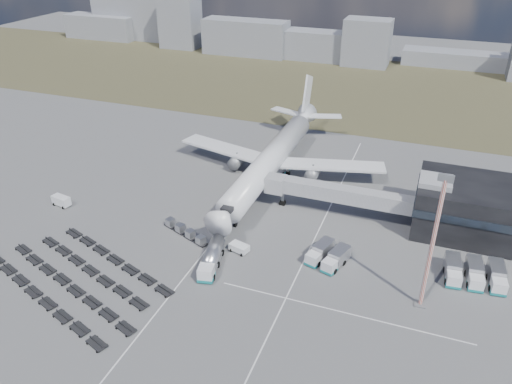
% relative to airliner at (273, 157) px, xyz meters
% --- Properties ---
extents(ground, '(420.00, 420.00, 0.00)m').
position_rel_airliner_xyz_m(ground, '(0.00, -32.38, -5.29)').
color(ground, '#565659').
rests_on(ground, ground).
extents(grass_strip, '(420.00, 90.00, 0.01)m').
position_rel_airliner_xyz_m(grass_strip, '(0.00, 77.62, -5.29)').
color(grass_strip, '#47452B').
rests_on(grass_strip, ground).
extents(lane_markings, '(47.12, 110.00, 0.01)m').
position_rel_airliner_xyz_m(lane_markings, '(9.77, -29.38, -5.29)').
color(lane_markings, silver).
rests_on(lane_markings, ground).
extents(terminal, '(30.40, 16.40, 11.00)m').
position_rel_airliner_xyz_m(terminal, '(47.77, -8.41, -0.04)').
color(terminal, black).
rests_on(terminal, ground).
extents(jet_bridge, '(30.30, 3.80, 7.05)m').
position_rel_airliner_xyz_m(jet_bridge, '(15.90, -11.95, -0.24)').
color(jet_bridge, '#939399').
rests_on(jet_bridge, ground).
extents(airliner, '(51.59, 64.53, 17.62)m').
position_rel_airliner_xyz_m(airliner, '(0.00, 0.00, 0.00)').
color(airliner, white).
rests_on(airliner, ground).
extents(skyline, '(298.49, 24.40, 24.74)m').
position_rel_airliner_xyz_m(skyline, '(-6.69, 116.68, 4.40)').
color(skyline, gray).
rests_on(skyline, ground).
extents(fuel_tanker, '(4.74, 10.87, 3.41)m').
position_rel_airliner_xyz_m(fuel_tanker, '(1.09, -36.83, -3.59)').
color(fuel_tanker, white).
rests_on(fuel_tanker, ground).
extents(pushback_tug, '(3.96, 2.88, 1.57)m').
position_rel_airliner_xyz_m(pushback_tug, '(4.00, -31.07, -4.51)').
color(pushback_tug, white).
rests_on(pushback_tug, ground).
extents(utility_van, '(4.40, 2.57, 2.22)m').
position_rel_airliner_xyz_m(utility_van, '(-38.07, -28.81, -4.18)').
color(utility_van, white).
rests_on(utility_van, ground).
extents(catering_truck, '(3.62, 5.79, 2.47)m').
position_rel_airliner_xyz_m(catering_truck, '(1.63, 3.82, -4.03)').
color(catering_truck, white).
rests_on(catering_truck, ground).
extents(service_trucks_near, '(7.43, 8.16, 2.73)m').
position_rel_airliner_xyz_m(service_trucks_near, '(20.06, -28.50, -3.81)').
color(service_trucks_near, white).
rests_on(service_trucks_near, ground).
extents(service_trucks_far, '(10.08, 8.01, 2.87)m').
position_rel_airliner_xyz_m(service_trucks_far, '(44.48, -24.82, -3.73)').
color(service_trucks_far, white).
rests_on(service_trucks_far, ground).
extents(uld_row, '(11.29, 5.86, 1.61)m').
position_rel_airliner_xyz_m(uld_row, '(-7.87, -29.73, -4.33)').
color(uld_row, black).
rests_on(uld_row, ground).
extents(baggage_dollies, '(36.71, 26.06, 0.80)m').
position_rel_airliner_xyz_m(baggage_dollies, '(-18.92, -48.16, -4.89)').
color(baggage_dollies, black).
rests_on(baggage_dollies, ground).
extents(floodlight_mast, '(2.21, 1.80, 23.30)m').
position_rel_airliner_xyz_m(floodlight_mast, '(36.54, -34.28, 6.39)').
color(floodlight_mast, '#B6331D').
rests_on(floodlight_mast, ground).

